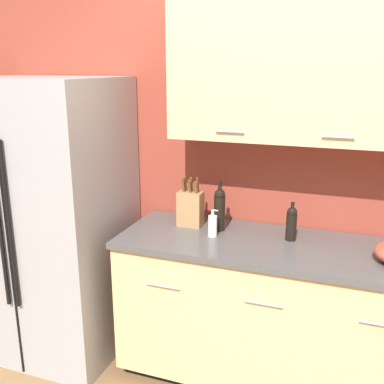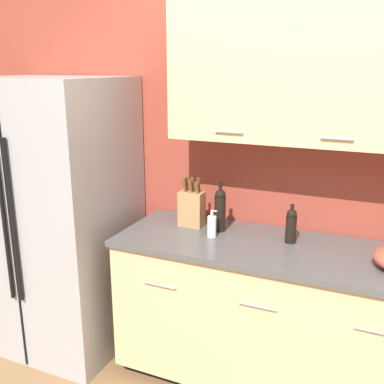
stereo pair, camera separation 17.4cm
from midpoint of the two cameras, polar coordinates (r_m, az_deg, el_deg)
name	(u,v)px [view 2 (the right image)]	position (r m, az deg, el deg)	size (l,w,h in m)	color
wall_back	(326,143)	(2.68, 18.43, 5.90)	(10.00, 0.39, 2.60)	#993D2D
counter_unit	(321,328)	(2.75, 17.84, -16.11)	(2.37, 0.64, 0.92)	black
refrigerator	(56,216)	(3.12, -15.36, -3.00)	(0.93, 0.80, 1.81)	#9E9EA0
knife_block	(192,208)	(2.77, 1.75, -2.03)	(0.15, 0.10, 0.31)	#A87A4C
wine_bottle	(220,209)	(2.69, 5.43, -2.19)	(0.07, 0.07, 0.30)	black
soap_dispenser	(212,226)	(2.62, 4.44, -4.34)	(0.06, 0.05, 0.16)	white
oil_bottle	(291,225)	(2.59, 14.37, -4.11)	(0.06, 0.06, 0.22)	black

